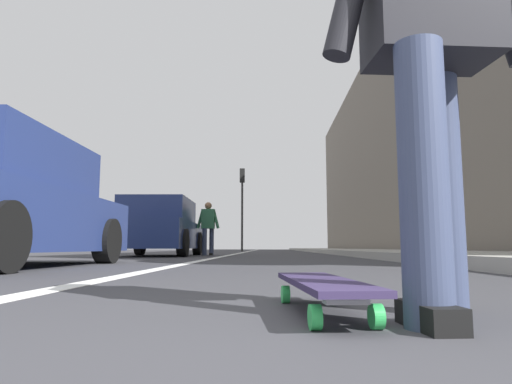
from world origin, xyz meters
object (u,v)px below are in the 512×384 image
at_px(skateboard, 322,286).
at_px(pedestrian_distant, 208,225).
at_px(skater_person, 428,28).
at_px(traffic_light, 242,194).
at_px(parked_car_mid, 159,229).

relative_size(skateboard, pedestrian_distant, 0.57).
bearing_deg(pedestrian_distant, skater_person, -168.76).
distance_m(traffic_light, pedestrian_distant, 13.03).
bearing_deg(parked_car_mid, skater_person, -161.82).
height_order(skateboard, traffic_light, traffic_light).
relative_size(skater_person, parked_car_mid, 0.39).
relative_size(skater_person, pedestrian_distant, 1.09).
height_order(traffic_light, pedestrian_distant, traffic_light).
height_order(skateboard, skater_person, skater_person).
relative_size(traffic_light, pedestrian_distant, 3.13).
xyz_separation_m(skater_person, traffic_light, (24.22, 2.07, 2.31)).
bearing_deg(parked_car_mid, traffic_light, -5.75).
bearing_deg(pedestrian_distant, skateboard, -170.31).
distance_m(parked_car_mid, pedestrian_distant, 1.49).
height_order(skateboard, pedestrian_distant, pedestrian_distant).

